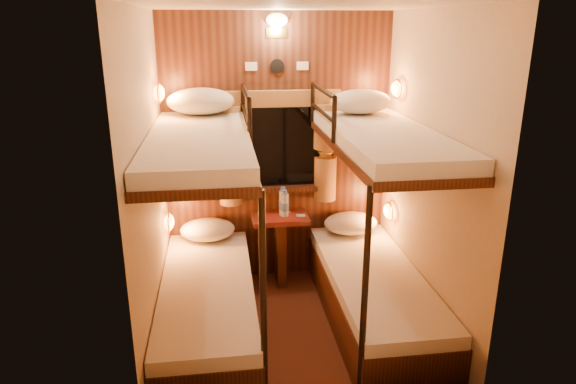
{
  "coord_description": "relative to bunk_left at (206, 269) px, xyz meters",
  "views": [
    {
      "loc": [
        -0.51,
        -3.43,
        2.29
      ],
      "look_at": [
        -0.02,
        0.15,
        1.11
      ],
      "focal_mm": 32.0,
      "sensor_mm": 36.0,
      "label": 1
    }
  ],
  "objects": [
    {
      "name": "floor",
      "position": [
        0.65,
        -0.07,
        -0.56
      ],
      "size": [
        2.1,
        2.1,
        0.0
      ],
      "primitive_type": "plane",
      "color": "#3A1710",
      "rests_on": "ground"
    },
    {
      "name": "ceiling",
      "position": [
        0.65,
        -0.07,
        1.84
      ],
      "size": [
        2.1,
        2.1,
        0.0
      ],
      "primitive_type": "plane",
      "rotation": [
        3.14,
        0.0,
        0.0
      ],
      "color": "silver",
      "rests_on": "wall_back"
    },
    {
      "name": "wall_back",
      "position": [
        0.65,
        0.98,
        0.64
      ],
      "size": [
        2.4,
        0.0,
        2.4
      ],
      "primitive_type": "plane",
      "rotation": [
        1.57,
        0.0,
        0.0
      ],
      "color": "#C6B293",
      "rests_on": "floor"
    },
    {
      "name": "wall_front",
      "position": [
        0.65,
        -1.12,
        0.64
      ],
      "size": [
        2.4,
        0.0,
        2.4
      ],
      "primitive_type": "plane",
      "rotation": [
        -1.57,
        0.0,
        0.0
      ],
      "color": "#C6B293",
      "rests_on": "floor"
    },
    {
      "name": "wall_left",
      "position": [
        -0.35,
        -0.07,
        0.64
      ],
      "size": [
        0.0,
        2.4,
        2.4
      ],
      "primitive_type": "plane",
      "rotation": [
        1.57,
        0.0,
        1.57
      ],
      "color": "#C6B293",
      "rests_on": "floor"
    },
    {
      "name": "wall_right",
      "position": [
        1.65,
        -0.07,
        0.64
      ],
      "size": [
        0.0,
        2.4,
        2.4
      ],
      "primitive_type": "plane",
      "rotation": [
        1.57,
        0.0,
        -1.57
      ],
      "color": "#C6B293",
      "rests_on": "floor"
    },
    {
      "name": "back_panel",
      "position": [
        0.65,
        0.97,
        0.64
      ],
      "size": [
        2.0,
        0.03,
        2.4
      ],
      "primitive_type": "cube",
      "color": "black",
      "rests_on": "floor"
    },
    {
      "name": "bunk_left",
      "position": [
        0.0,
        0.0,
        0.0
      ],
      "size": [
        0.72,
        1.9,
        1.82
      ],
      "color": "black",
      "rests_on": "floor"
    },
    {
      "name": "bunk_right",
      "position": [
        1.3,
        0.0,
        0.0
      ],
      "size": [
        0.72,
        1.9,
        1.82
      ],
      "color": "black",
      "rests_on": "floor"
    },
    {
      "name": "window",
      "position": [
        0.65,
        0.94,
        0.62
      ],
      "size": [
        1.0,
        0.12,
        0.79
      ],
      "color": "black",
      "rests_on": "back_panel"
    },
    {
      "name": "curtains",
      "position": [
        0.65,
        0.9,
        0.71
      ],
      "size": [
        1.1,
        0.22,
        1.0
      ],
      "color": "olive",
      "rests_on": "back_panel"
    },
    {
      "name": "back_fixtures",
      "position": [
        0.65,
        0.93,
        1.69
      ],
      "size": [
        0.54,
        0.09,
        0.48
      ],
      "color": "black",
      "rests_on": "back_panel"
    },
    {
      "name": "reading_lamps",
      "position": [
        0.65,
        0.63,
        0.68
      ],
      "size": [
        2.0,
        0.2,
        1.25
      ],
      "color": "orange",
      "rests_on": "wall_left"
    },
    {
      "name": "table",
      "position": [
        0.65,
        0.78,
        -0.14
      ],
      "size": [
        0.5,
        0.34,
        0.66
      ],
      "color": "#501412",
      "rests_on": "floor"
    },
    {
      "name": "bottle_left",
      "position": [
        0.69,
        0.76,
        0.2
      ],
      "size": [
        0.07,
        0.07,
        0.25
      ],
      "rotation": [
        0.0,
        0.0,
        0.09
      ],
      "color": "#99BFE5",
      "rests_on": "table"
    },
    {
      "name": "bottle_right",
      "position": [
        0.68,
        0.8,
        0.21
      ],
      "size": [
        0.08,
        0.08,
        0.27
      ],
      "rotation": [
        0.0,
        0.0,
        0.09
      ],
      "color": "#99BFE5",
      "rests_on": "table"
    },
    {
      "name": "sachet_a",
      "position": [
        0.83,
        0.76,
        0.09
      ],
      "size": [
        0.08,
        0.06,
        0.01
      ],
      "primitive_type": "cube",
      "rotation": [
        0.0,
        0.0,
        -0.03
      ],
      "color": "silver",
      "rests_on": "table"
    },
    {
      "name": "sachet_b",
      "position": [
        0.71,
        0.85,
        0.09
      ],
      "size": [
        0.1,
        0.09,
        0.01
      ],
      "primitive_type": "cube",
      "rotation": [
        0.0,
        0.0,
        0.58
      ],
      "color": "silver",
      "rests_on": "table"
    },
    {
      "name": "pillow_lower_left",
      "position": [
        -0.0,
        0.79,
        -0.01
      ],
      "size": [
        0.48,
        0.35,
        0.19
      ],
      "primitive_type": "ellipsoid",
      "color": "silver",
      "rests_on": "bunk_left"
    },
    {
      "name": "pillow_lower_right",
      "position": [
        1.3,
        0.76,
        -0.0
      ],
      "size": [
        0.49,
        0.35,
        0.19
      ],
      "primitive_type": "ellipsoid",
      "color": "silver",
      "rests_on": "bunk_right"
    },
    {
      "name": "pillow_upper_left",
      "position": [
        -0.0,
        0.74,
        1.14
      ],
      "size": [
        0.55,
        0.39,
        0.21
      ],
      "primitive_type": "ellipsoid",
      "color": "silver",
      "rests_on": "bunk_left"
    },
    {
      "name": "pillow_upper_right",
      "position": [
        1.3,
        0.61,
        1.13
      ],
      "size": [
        0.5,
        0.36,
        0.2
      ],
      "primitive_type": "ellipsoid",
      "color": "silver",
      "rests_on": "bunk_right"
    }
  ]
}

